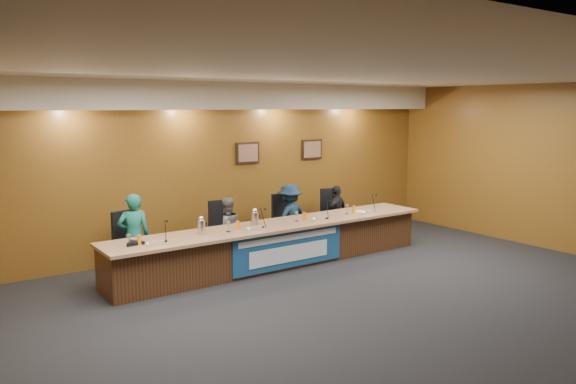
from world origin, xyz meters
The scene contains 40 objects.
floor centered at (0.00, 0.00, 0.00)m, with size 10.00×10.00×0.00m, color black.
ceiling centered at (0.00, 0.00, 3.20)m, with size 10.00×8.00×0.04m, color silver.
wall_back centered at (0.00, 4.00, 1.60)m, with size 10.00×0.04×3.20m, color brown.
wall_right centered at (5.00, 0.00, 1.60)m, with size 0.04×8.00×3.20m, color brown.
soffit centered at (0.00, 3.75, 2.95)m, with size 10.00×0.50×0.50m, color beige.
dais_body centered at (0.00, 2.40, 0.35)m, with size 6.00×0.80×0.70m, color #422512.
dais_top centered at (0.00, 2.35, 0.72)m, with size 6.10×0.95×0.05m, color #9B6F4D.
banner centered at (0.00, 1.99, 0.38)m, with size 2.20×0.02×0.65m, color navy.
banner_text_upper centered at (0.00, 1.97, 0.58)m, with size 2.00×0.01×0.10m, color silver.
banner_text_lower centered at (0.00, 1.97, 0.30)m, with size 1.60×0.01×0.28m, color silver.
wall_photo_left centered at (0.40, 3.97, 1.85)m, with size 0.52×0.04×0.42m, color black.
wall_photo_right centered at (2.00, 3.97, 1.85)m, with size 0.52×0.04×0.42m, color black.
panelist_a centered at (-2.28, 3.09, 0.70)m, with size 0.51×0.33×1.39m, color #156255.
panelist_b centered at (-0.58, 3.09, 0.59)m, with size 0.57×0.44×1.17m, color #55555A.
panelist_c centered at (0.80, 3.09, 0.65)m, with size 0.84×0.48×1.30m, color #102237.
panelist_d centered at (1.97, 3.09, 0.59)m, with size 0.69×0.29×1.17m, color black.
office_chair_a centered at (-2.28, 3.19, 0.48)m, with size 0.48×0.48×0.08m, color black.
office_chair_b centered at (-0.58, 3.19, 0.48)m, with size 0.48×0.48×0.08m, color black.
office_chair_c centered at (0.80, 3.19, 0.48)m, with size 0.48×0.48×0.08m, color black.
office_chair_d centered at (1.97, 3.19, 0.48)m, with size 0.48×0.48×0.08m, color black.
nameplate_a centered at (-2.30, 2.08, 0.80)m, with size 0.24×0.06×0.09m, color white.
microphone_a centered at (-2.10, 2.26, 0.76)m, with size 0.07×0.07×0.02m, color black.
juice_glass_a centered at (-2.49, 2.28, 0.82)m, with size 0.06×0.06×0.15m, color orange.
water_glass_a centered at (-2.65, 2.27, 0.84)m, with size 0.08×0.08×0.18m, color silver.
nameplate_b centered at (-0.59, 2.12, 0.80)m, with size 0.24×0.06×0.09m, color white.
microphone_b centered at (-0.37, 2.25, 0.76)m, with size 0.07×0.07×0.02m, color black.
juice_glass_b centered at (-0.80, 2.32, 0.82)m, with size 0.06×0.06×0.15m, color orange.
water_glass_b centered at (-1.00, 2.28, 0.84)m, with size 0.08×0.08×0.18m, color silver.
nameplate_c centered at (0.78, 2.14, 0.80)m, with size 0.24×0.06×0.09m, color white.
microphone_c centered at (0.98, 2.21, 0.76)m, with size 0.07×0.07×0.02m, color black.
juice_glass_c centered at (0.55, 2.30, 0.82)m, with size 0.06×0.06×0.15m, color orange.
water_glass_c centered at (0.39, 2.32, 0.84)m, with size 0.08×0.08×0.18m, color silver.
nameplate_d centered at (1.94, 2.10, 0.80)m, with size 0.24×0.06×0.09m, color white.
microphone_d centered at (2.16, 2.25, 0.76)m, with size 0.07×0.07×0.02m, color black.
juice_glass_d centered at (1.72, 2.30, 0.82)m, with size 0.06×0.06×0.15m, color orange.
water_glass_d centered at (1.57, 2.32, 0.84)m, with size 0.08×0.08×0.18m, color silver.
carafe_left centered at (-1.44, 2.37, 0.87)m, with size 0.13×0.13×0.23m, color silver.
carafe_mid centered at (-0.39, 2.46, 0.86)m, with size 0.13×0.13×0.23m, color silver.
speakerphone centered at (-2.55, 2.34, 0.78)m, with size 0.32×0.32×0.05m, color black.
paper_stack centered at (1.97, 2.32, 0.75)m, with size 0.22×0.30×0.01m, color white.
Camera 1 is at (-5.34, -5.51, 2.76)m, focal length 35.00 mm.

